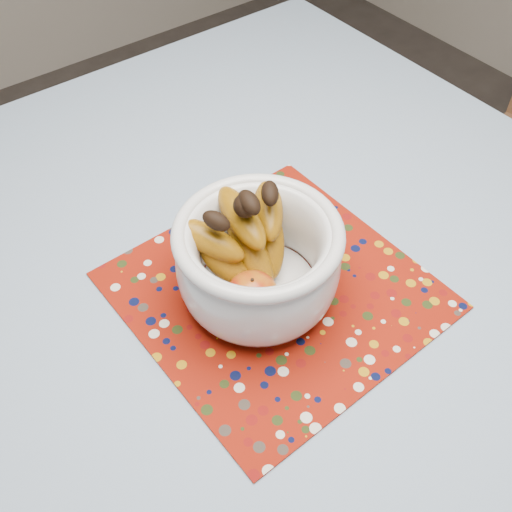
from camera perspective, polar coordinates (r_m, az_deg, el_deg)
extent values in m
plane|color=#2D2826|center=(1.65, -0.36, -17.49)|extent=(4.00, 4.00, 0.00)
cube|color=brown|center=(1.03, -0.55, -0.70)|extent=(1.20, 1.20, 0.04)
cylinder|color=brown|center=(1.82, 2.89, 9.34)|extent=(0.06, 0.06, 0.71)
cylinder|color=brown|center=(1.82, 16.87, 0.93)|extent=(0.04, 0.04, 0.44)
cylinder|color=brown|center=(2.07, 21.56, 6.26)|extent=(0.04, 0.04, 0.44)
cube|color=#6484A8|center=(1.01, -0.56, 0.23)|extent=(1.32, 1.32, 0.01)
cube|color=maroon|center=(0.95, 1.86, -3.29)|extent=(0.45, 0.45, 0.00)
cylinder|color=silver|center=(0.93, 0.19, -3.42)|extent=(0.12, 0.12, 0.01)
cylinder|color=silver|center=(0.92, 0.19, -2.95)|extent=(0.18, 0.18, 0.01)
torus|color=silver|center=(0.83, 0.21, 2.14)|extent=(0.24, 0.24, 0.02)
ellipsoid|color=#7F0508|center=(0.86, -0.34, -3.78)|extent=(0.08, 0.08, 0.07)
sphere|color=black|center=(0.83, -1.01, 4.83)|extent=(0.04, 0.04, 0.04)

